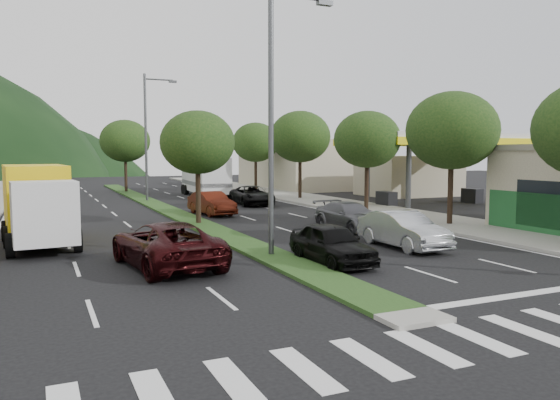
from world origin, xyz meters
name	(u,v)px	position (x,y,z in m)	size (l,w,h in m)	color
ground	(402,315)	(0.00, 0.00, 0.00)	(160.00, 160.00, 0.00)	black
sidewalk_right	(335,204)	(12.50, 25.00, 0.07)	(5.00, 90.00, 0.15)	gray
median	(160,207)	(0.00, 28.00, 0.06)	(1.60, 56.00, 0.12)	#1F3E16
crosswalk	(460,341)	(0.00, -2.00, 0.01)	(19.00, 2.20, 0.01)	silver
gas_canopy	(432,142)	(19.00, 22.00, 4.65)	(12.20, 8.20, 5.25)	silver
bldg_right_far	(305,164)	(19.50, 44.00, 2.60)	(10.00, 16.00, 5.20)	beige
tree_r_b	(452,131)	(12.00, 12.00, 5.04)	(4.80, 4.80, 6.94)	black
tree_r_c	(367,140)	(12.00, 20.00, 4.75)	(4.40, 4.40, 6.48)	black
tree_r_d	(300,137)	(12.00, 30.00, 5.18)	(5.00, 5.00, 7.17)	black
tree_r_e	(256,142)	(12.00, 40.00, 4.89)	(4.60, 4.60, 6.71)	black
tree_med_near	(198,143)	(0.00, 18.00, 4.43)	(4.00, 4.00, 6.02)	black
tree_med_far	(125,141)	(0.00, 44.00, 5.01)	(4.80, 4.80, 6.94)	black
streetlight_near	(276,107)	(0.21, 8.00, 5.58)	(2.60, 0.25, 10.00)	#47494C
streetlight_mid	(148,131)	(0.21, 33.00, 5.58)	(2.60, 0.25, 10.00)	#47494C
sedan_silver	(403,230)	(5.73, 7.64, 0.75)	(1.59, 4.56, 1.50)	#B9BCC2
suv_maroon	(166,244)	(-3.97, 7.84, 0.78)	(2.60, 5.65, 1.57)	black
car_queue_a	(332,243)	(1.50, 6.06, 0.71)	(1.67, 4.16, 1.42)	black
car_queue_b	(350,216)	(6.47, 12.99, 0.69)	(1.94, 4.77, 1.38)	#525257
car_queue_c	(212,203)	(2.05, 22.31, 0.72)	(1.53, 4.40, 1.45)	#53190D
car_queue_d	(252,195)	(6.71, 27.31, 0.71)	(2.35, 5.09, 1.42)	black
box_truck	(38,208)	(-7.92, 14.44, 1.59)	(3.10, 6.98, 3.36)	silver
motorhome	(205,176)	(5.76, 36.45, 1.84)	(3.32, 9.12, 3.44)	silver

